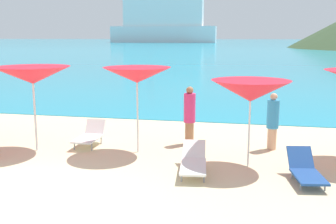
# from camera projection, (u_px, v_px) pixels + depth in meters

# --- Properties ---
(ground_plane) EXTENTS (50.00, 100.00, 0.30)m
(ground_plane) POSITION_uv_depth(u_px,v_px,m) (143.00, 115.00, 17.54)
(ground_plane) COLOR beige
(ocean_water) EXTENTS (650.00, 440.00, 0.02)m
(ocean_water) POSITION_uv_depth(u_px,v_px,m) (247.00, 42.00, 227.50)
(ocean_water) COLOR teal
(ocean_water) RESTS_ON ground_plane
(umbrella_3) EXTENTS (2.21, 2.21, 2.41)m
(umbrella_3) POSITION_uv_depth(u_px,v_px,m) (33.00, 75.00, 11.25)
(umbrella_3) COLOR silver
(umbrella_3) RESTS_ON ground_plane
(umbrella_4) EXTENTS (1.90, 1.90, 2.40)m
(umbrella_4) POSITION_uv_depth(u_px,v_px,m) (137.00, 75.00, 11.09)
(umbrella_4) COLOR silver
(umbrella_4) RESTS_ON ground_plane
(umbrella_5) EXTENTS (2.01, 2.01, 2.18)m
(umbrella_5) POSITION_uv_depth(u_px,v_px,m) (251.00, 91.00, 9.88)
(umbrella_5) COLOR silver
(umbrella_5) RESTS_ON ground_plane
(lounge_chair_1) EXTENTS (0.64, 1.36, 0.70)m
(lounge_chair_1) POSITION_uv_depth(u_px,v_px,m) (90.00, 135.00, 12.12)
(lounge_chair_1) COLOR white
(lounge_chair_1) RESTS_ON ground_plane
(lounge_chair_4) EXTENTS (0.79, 1.80, 0.60)m
(lounge_chair_4) POSITION_uv_depth(u_px,v_px,m) (194.00, 161.00, 9.71)
(lounge_chair_4) COLOR white
(lounge_chair_4) RESTS_ON ground_plane
(lounge_chair_5) EXTENTS (0.82, 1.54, 0.65)m
(lounge_chair_5) POSITION_uv_depth(u_px,v_px,m) (306.00, 170.00, 9.12)
(lounge_chair_5) COLOR #1E478C
(lounge_chair_5) RESTS_ON ground_plane
(beachgoer_0) EXTENTS (0.35, 0.35, 1.76)m
(beachgoer_0) POSITION_uv_depth(u_px,v_px,m) (190.00, 114.00, 12.19)
(beachgoer_0) COLOR #A3704C
(beachgoer_0) RESTS_ON ground_plane
(beachgoer_2) EXTENTS (0.34, 0.34, 1.65)m
(beachgoer_2) POSITION_uv_depth(u_px,v_px,m) (273.00, 120.00, 11.60)
(beachgoer_2) COLOR #DBAA84
(beachgoer_2) RESTS_ON ground_plane
(cruise_ship) EXTENTS (54.50, 11.52, 24.77)m
(cruise_ship) POSITION_uv_depth(u_px,v_px,m) (163.00, 24.00, 208.40)
(cruise_ship) COLOR white
(cruise_ship) RESTS_ON ocean_water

